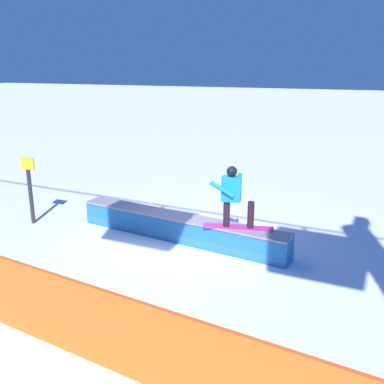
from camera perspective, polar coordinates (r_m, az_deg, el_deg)
ground_plane at (r=10.26m, az=-1.58°, el=-6.20°), size 120.00×120.00×0.00m
grind_box at (r=10.16m, az=-1.59°, el=-4.82°), size 5.26×1.40×0.58m
snowboarder at (r=9.19m, az=5.39°, el=-0.42°), size 1.51×0.59×1.33m
safety_fence at (r=6.62m, az=-16.34°, el=-14.93°), size 11.80×2.01×1.17m
trail_marker at (r=11.72m, az=-20.30°, el=0.45°), size 0.40×0.10×1.71m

